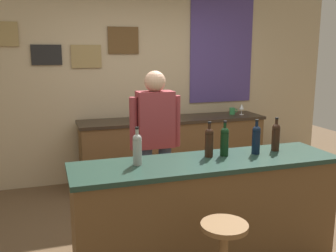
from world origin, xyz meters
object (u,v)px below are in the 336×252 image
(wine_bottle_e, at_px, (276,136))
(wine_glass_a, at_px, (134,112))
(wine_glass_b, at_px, (242,107))
(bartender, at_px, (155,139))
(wine_bottle_d, at_px, (256,139))
(wine_bottle_b, at_px, (209,141))
(wine_bottle_a, at_px, (137,148))
(coffee_mug, at_px, (232,111))
(wine_bottle_c, at_px, (225,140))

(wine_bottle_e, distance_m, wine_glass_a, 2.13)
(wine_bottle_e, relative_size, wine_glass_b, 1.97)
(bartender, height_order, wine_bottle_d, bartender)
(wine_bottle_b, bearing_deg, wine_bottle_e, -0.35)
(wine_bottle_a, distance_m, coffee_mug, 2.79)
(wine_bottle_c, xyz_separation_m, wine_bottle_d, (0.29, -0.03, 0.00))
(wine_bottle_e, height_order, wine_glass_a, wine_bottle_e)
(bartender, height_order, wine_bottle_c, bartender)
(bartender, height_order, wine_bottle_e, bartender)
(wine_bottle_b, height_order, wine_bottle_c, same)
(coffee_mug, bearing_deg, wine_bottle_b, -122.44)
(wine_bottle_d, xyz_separation_m, wine_glass_a, (-0.63, 1.99, -0.05))
(wine_bottle_d, distance_m, wine_glass_a, 2.09)
(coffee_mug, bearing_deg, bartender, -139.71)
(wine_bottle_a, xyz_separation_m, wine_bottle_c, (0.77, 0.03, 0.00))
(wine_bottle_b, xyz_separation_m, wine_bottle_e, (0.65, -0.00, 0.00))
(wine_bottle_a, relative_size, wine_glass_a, 1.97)
(wine_bottle_a, distance_m, wine_bottle_c, 0.77)
(wine_bottle_b, relative_size, wine_glass_b, 1.97)
(wine_bottle_d, relative_size, wine_glass_b, 1.97)
(wine_bottle_b, xyz_separation_m, wine_glass_b, (1.38, 1.93, -0.05))
(wine_bottle_d, height_order, wine_bottle_e, same)
(wine_bottle_a, xyz_separation_m, wine_bottle_b, (0.63, 0.04, 0.00))
(coffee_mug, bearing_deg, wine_bottle_d, -112.42)
(wine_glass_a, bearing_deg, wine_bottle_b, -84.11)
(wine_bottle_c, bearing_deg, wine_glass_b, 57.38)
(bartender, bearing_deg, wine_bottle_a, -116.26)
(wine_bottle_e, bearing_deg, wine_glass_b, 69.35)
(wine_bottle_d, bearing_deg, wine_glass_b, 64.21)
(wine_bottle_d, bearing_deg, wine_bottle_a, 179.79)
(wine_bottle_e, distance_m, wine_glass_b, 2.07)
(wine_glass_b, bearing_deg, wine_bottle_e, -110.65)
(wine_bottle_b, bearing_deg, wine_bottle_c, -4.03)
(wine_bottle_d, height_order, wine_glass_b, wine_bottle_d)
(wine_bottle_b, distance_m, wine_bottle_e, 0.65)
(wine_bottle_c, bearing_deg, wine_bottle_a, -178.04)
(bartender, relative_size, coffee_mug, 12.96)
(wine_bottle_b, height_order, wine_glass_a, wine_bottle_b)
(wine_bottle_d, distance_m, wine_glass_b, 2.19)
(bartender, height_order, wine_glass_b, bartender)
(wine_bottle_b, distance_m, wine_glass_b, 2.38)
(bartender, distance_m, wine_bottle_a, 0.82)
(wine_glass_b, bearing_deg, wine_glass_a, 179.46)
(wine_bottle_e, height_order, wine_glass_b, wine_bottle_e)
(wine_bottle_a, height_order, coffee_mug, wine_bottle_a)
(wine_bottle_a, bearing_deg, wine_bottle_d, -0.21)
(wine_bottle_c, distance_m, wine_glass_a, 1.99)
(bartender, distance_m, wine_glass_a, 1.26)
(wine_glass_b, bearing_deg, bartender, -143.16)
(bartender, height_order, coffee_mug, bartender)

